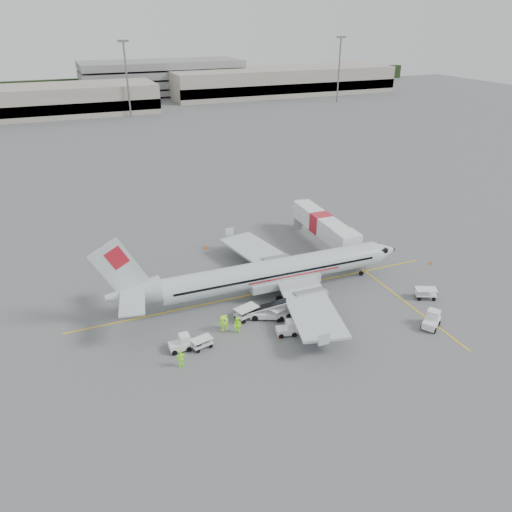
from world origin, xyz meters
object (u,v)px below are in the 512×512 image
object	(u,v)px
belt_loader	(268,306)
tug_aft	(180,343)
tug_fore	(431,320)
aircraft	(275,256)
jet_bridge	(321,230)
tug_mid	(286,328)

from	to	relation	value
belt_loader	tug_aft	distance (m)	10.32
tug_fore	tug_aft	distance (m)	25.56
aircraft	jet_bridge	distance (m)	15.39
aircraft	tug_aft	xyz separation A→B (m)	(-12.88, -6.47, -3.96)
tug_mid	tug_aft	distance (m)	10.66
aircraft	belt_loader	size ratio (longest dim) A/B	6.84
tug_mid	belt_loader	bearing A→B (deg)	107.45
aircraft	tug_mid	xyz separation A→B (m)	(-2.33, -8.02, -3.99)
tug_mid	aircraft	bearing A→B (deg)	84.22
jet_bridge	tug_fore	world-z (taller)	jet_bridge
jet_bridge	tug_fore	size ratio (longest dim) A/B	7.51
belt_loader	tug_fore	distance (m)	16.81
belt_loader	tug_aft	size ratio (longest dim) A/B	2.43
jet_bridge	tug_mid	bearing A→B (deg)	-126.26
tug_fore	tug_mid	world-z (taller)	tug_fore
belt_loader	tug_fore	world-z (taller)	belt_loader
tug_mid	tug_fore	bearing A→B (deg)	-7.18
aircraft	tug_fore	distance (m)	17.76
aircraft	tug_mid	bearing A→B (deg)	-105.52
aircraft	tug_fore	xyz separation A→B (m)	(11.95, -12.56, -3.88)
belt_loader	jet_bridge	bearing A→B (deg)	70.05
tug_fore	tug_mid	xyz separation A→B (m)	(-14.28, 4.54, -0.11)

